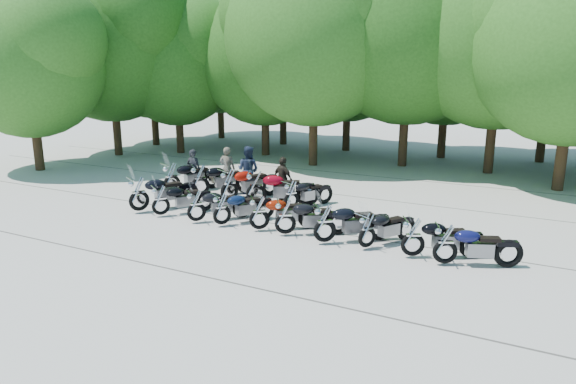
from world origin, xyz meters
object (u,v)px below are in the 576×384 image
at_px(motorcycle_12, 229,184).
at_px(rider_1, 248,170).
at_px(rider_0, 194,170).
at_px(motorcycle_11, 200,179).
at_px(motorcycle_0, 139,193).
at_px(motorcycle_13, 256,186).
at_px(motorcycle_10, 172,177).
at_px(motorcycle_2, 196,205).
at_px(motorcycle_7, 367,229).
at_px(rider_3, 227,169).
at_px(motorcycle_6, 325,222).
at_px(motorcycle_3, 222,208).
at_px(motorcycle_5, 285,216).
at_px(motorcycle_1, 161,199).
at_px(motorcycle_14, 291,194).
at_px(motorcycle_4, 259,212).
at_px(motorcycle_8, 413,236).
at_px(motorcycle_9, 446,243).
at_px(rider_2, 283,179).

height_order(motorcycle_12, rider_1, rider_1).
bearing_deg(rider_0, motorcycle_11, 133.77).
distance_m(motorcycle_0, motorcycle_13, 4.06).
bearing_deg(motorcycle_10, motorcycle_2, 166.27).
bearing_deg(motorcycle_7, rider_3, 1.80).
bearing_deg(motorcycle_6, rider_0, 23.85).
relative_size(motorcycle_12, rider_3, 1.42).
bearing_deg(rider_3, motorcycle_11, 64.44).
height_order(motorcycle_3, motorcycle_5, motorcycle_5).
bearing_deg(rider_0, motorcycle_10, 64.61).
bearing_deg(motorcycle_13, motorcycle_3, 160.31).
bearing_deg(motorcycle_1, motorcycle_12, -76.37).
distance_m(rider_0, rider_1, 2.29).
relative_size(motorcycle_3, motorcycle_11, 0.84).
bearing_deg(motorcycle_5, rider_0, 28.26).
xyz_separation_m(motorcycle_1, motorcycle_13, (2.14, 2.63, 0.12)).
height_order(motorcycle_6, motorcycle_14, motorcycle_6).
bearing_deg(motorcycle_6, motorcycle_4, 45.27).
bearing_deg(motorcycle_2, motorcycle_7, -139.20).
xyz_separation_m(motorcycle_11, rider_3, (0.31, 1.41, 0.18)).
bearing_deg(motorcycle_4, motorcycle_1, 53.90).
bearing_deg(motorcycle_5, motorcycle_2, 60.76).
xyz_separation_m(motorcycle_8, motorcycle_9, (0.85, -0.16, -0.01)).
distance_m(motorcycle_9, motorcycle_10, 11.25).
height_order(motorcycle_4, motorcycle_11, motorcycle_11).
height_order(motorcycle_4, rider_2, rider_2).
relative_size(motorcycle_11, motorcycle_14, 1.20).
xyz_separation_m(motorcycle_7, motorcycle_12, (-6.12, 2.46, 0.13)).
relative_size(motorcycle_1, motorcycle_8, 0.98).
relative_size(rider_0, rider_2, 1.01).
bearing_deg(motorcycle_12, motorcycle_10, 28.13).
distance_m(motorcycle_1, rider_3, 4.22).
height_order(motorcycle_6, motorcycle_9, motorcycle_6).
height_order(motorcycle_5, rider_1, rider_1).
bearing_deg(motorcycle_1, rider_1, -67.36).
bearing_deg(motorcycle_12, motorcycle_5, 173.40).
bearing_deg(motorcycle_0, motorcycle_2, -152.40).
xyz_separation_m(motorcycle_6, motorcycle_10, (-7.60, 2.59, 0.05)).
height_order(motorcycle_7, motorcycle_13, motorcycle_13).
height_order(motorcycle_13, motorcycle_14, motorcycle_13).
xyz_separation_m(motorcycle_4, motorcycle_7, (3.43, -0.03, -0.04)).
xyz_separation_m(motorcycle_7, motorcycle_8, (1.28, -0.10, 0.04)).
relative_size(motorcycle_5, motorcycle_12, 0.88).
height_order(motorcycle_2, motorcycle_5, motorcycle_5).
xyz_separation_m(motorcycle_8, motorcycle_13, (-6.29, 2.61, 0.11)).
relative_size(motorcycle_4, rider_2, 1.29).
xyz_separation_m(motorcycle_6, motorcycle_9, (3.32, -0.11, -0.04)).
relative_size(motorcycle_10, rider_2, 1.49).
xyz_separation_m(motorcycle_0, motorcycle_13, (3.11, 2.60, 0.02)).
distance_m(motorcycle_3, motorcycle_10, 4.79).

